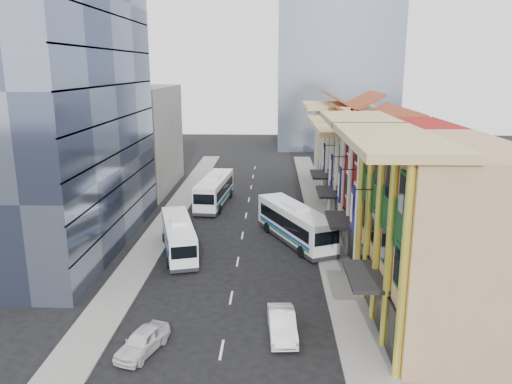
{
  "coord_description": "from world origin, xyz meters",
  "views": [
    {
      "loc": [
        2.96,
        -25.7,
        16.51
      ],
      "look_at": [
        1.44,
        20.21,
        5.0
      ],
      "focal_mm": 35.0,
      "sensor_mm": 36.0,
      "label": 1
    }
  ],
  "objects_px": {
    "bus_left_near": "(179,236)",
    "shophouse_tan": "(444,236)",
    "sedan_right": "(282,324)",
    "office_tower": "(49,85)",
    "bus_right": "(295,223)",
    "sedan_left": "(142,341)",
    "bus_left_far": "(215,190)"
  },
  "relations": [
    {
      "from": "shophouse_tan",
      "to": "bus_right",
      "type": "relative_size",
      "value": 1.17
    },
    {
      "from": "office_tower",
      "to": "sedan_right",
      "type": "xyz_separation_m",
      "value": [
        20.66,
        -16.2,
        -14.22
      ]
    },
    {
      "from": "bus_left_far",
      "to": "sedan_right",
      "type": "distance_m",
      "value": 31.67
    },
    {
      "from": "bus_left_near",
      "to": "sedan_left",
      "type": "xyz_separation_m",
      "value": [
        0.84,
        -16.37,
        -0.95
      ]
    },
    {
      "from": "bus_left_near",
      "to": "sedan_right",
      "type": "height_order",
      "value": "bus_left_near"
    },
    {
      "from": "shophouse_tan",
      "to": "office_tower",
      "type": "distance_m",
      "value": 35.19
    },
    {
      "from": "sedan_right",
      "to": "bus_right",
      "type": "bearing_deg",
      "value": 80.98
    },
    {
      "from": "bus_left_far",
      "to": "bus_right",
      "type": "xyz_separation_m",
      "value": [
        9.32,
        -13.17,
        0.03
      ]
    },
    {
      "from": "bus_right",
      "to": "sedan_left",
      "type": "height_order",
      "value": "bus_right"
    },
    {
      "from": "shophouse_tan",
      "to": "sedan_left",
      "type": "relative_size",
      "value": 3.32
    },
    {
      "from": "shophouse_tan",
      "to": "bus_left_near",
      "type": "distance_m",
      "value": 23.28
    },
    {
      "from": "bus_left_far",
      "to": "sedan_right",
      "type": "bearing_deg",
      "value": -70.46
    },
    {
      "from": "shophouse_tan",
      "to": "bus_left_far",
      "type": "relative_size",
      "value": 1.19
    },
    {
      "from": "sedan_left",
      "to": "shophouse_tan",
      "type": "bearing_deg",
      "value": 32.58
    },
    {
      "from": "office_tower",
      "to": "sedan_right",
      "type": "relative_size",
      "value": 6.38
    },
    {
      "from": "shophouse_tan",
      "to": "sedan_right",
      "type": "distance_m",
      "value": 11.79
    },
    {
      "from": "office_tower",
      "to": "bus_right",
      "type": "bearing_deg",
      "value": 3.37
    },
    {
      "from": "office_tower",
      "to": "shophouse_tan",
      "type": "bearing_deg",
      "value": -24.3
    },
    {
      "from": "shophouse_tan",
      "to": "sedan_right",
      "type": "bearing_deg",
      "value": -167.97
    },
    {
      "from": "shophouse_tan",
      "to": "office_tower",
      "type": "xyz_separation_m",
      "value": [
        -31.0,
        14.0,
        9.0
      ]
    },
    {
      "from": "sedan_right",
      "to": "bus_left_near",
      "type": "bearing_deg",
      "value": 119.0
    },
    {
      "from": "office_tower",
      "to": "sedan_right",
      "type": "distance_m",
      "value": 29.86
    },
    {
      "from": "bus_left_near",
      "to": "sedan_right",
      "type": "xyz_separation_m",
      "value": [
        9.16,
        -14.16,
        -0.89
      ]
    },
    {
      "from": "shophouse_tan",
      "to": "sedan_right",
      "type": "height_order",
      "value": "shophouse_tan"
    },
    {
      "from": "sedan_left",
      "to": "sedan_right",
      "type": "relative_size",
      "value": 0.9
    },
    {
      "from": "bus_left_near",
      "to": "shophouse_tan",
      "type": "bearing_deg",
      "value": -46.96
    },
    {
      "from": "shophouse_tan",
      "to": "office_tower",
      "type": "height_order",
      "value": "office_tower"
    },
    {
      "from": "sedan_left",
      "to": "bus_left_far",
      "type": "bearing_deg",
      "value": 108.29
    },
    {
      "from": "bus_left_near",
      "to": "sedan_right",
      "type": "distance_m",
      "value": 16.89
    },
    {
      "from": "office_tower",
      "to": "sedan_left",
      "type": "bearing_deg",
      "value": -56.17
    },
    {
      "from": "shophouse_tan",
      "to": "bus_left_near",
      "type": "relative_size",
      "value": 1.35
    },
    {
      "from": "shophouse_tan",
      "to": "office_tower",
      "type": "bearing_deg",
      "value": 155.7
    }
  ]
}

